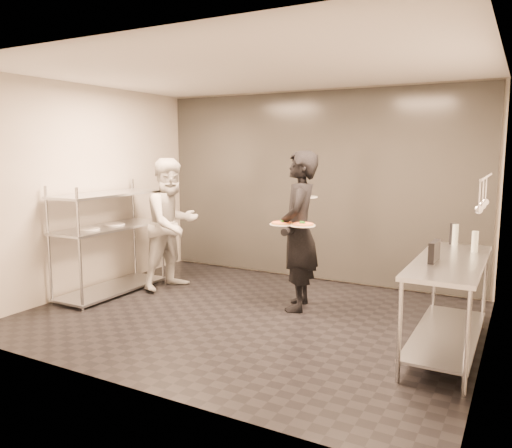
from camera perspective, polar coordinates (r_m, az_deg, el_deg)
The scene contains 13 objects.
room_shell at distance 6.69m, azimuth 4.06°, elevation 3.87°, with size 5.00×4.00×2.80m.
pass_rack at distance 7.03m, azimuth -16.37°, elevation -1.42°, with size 0.60×1.60×1.50m.
prep_counter at distance 5.10m, azimuth 21.14°, elevation -7.02°, with size 0.60×1.80×0.92m.
utensil_rail at distance 4.92m, azimuth 24.58°, elevation 3.15°, with size 0.07×1.20×0.31m.
waiter at distance 6.04m, azimuth 4.90°, elevation -0.82°, with size 0.70×0.46×1.93m, color black.
chef at distance 7.05m, azimuth -9.58°, elevation 0.01°, with size 0.89×0.69×1.82m, color beige.
pizza_plate_near at distance 5.91m, azimuth 2.98°, elevation 0.07°, with size 0.29×0.29×0.05m.
pizza_plate_far at distance 5.79m, azimuth 5.37°, elevation -0.08°, with size 0.29×0.29×0.05m.
salad_plate at distance 6.33m, azimuth 5.65°, elevation 3.25°, with size 0.31×0.31×0.07m.
pos_monitor at distance 4.85m, azimuth 19.70°, elevation -2.98°, with size 0.05×0.27×0.19m, color black.
bottle_green at distance 5.77m, azimuth 21.82°, elevation -1.12°, with size 0.06×0.06×0.23m, color #9AA799.
bottle_clear at distance 5.46m, azimuth 23.73°, elevation -1.85°, with size 0.06×0.06×0.21m, color #9AA799.
bottle_dark at distance 5.80m, azimuth 21.57°, elevation -1.04°, with size 0.07×0.07×0.23m, color black.
Camera 1 is at (2.76, -4.89, 1.94)m, focal length 35.00 mm.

